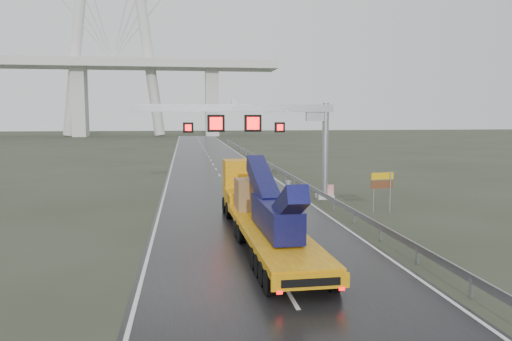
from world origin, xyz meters
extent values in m
plane|color=#2E3324|center=(0.00, 0.00, 0.00)|extent=(400.00, 400.00, 0.00)
cube|color=black|center=(0.00, 40.00, 0.01)|extent=(11.00, 200.00, 0.02)
cube|color=silver|center=(6.90, 18.00, 0.15)|extent=(1.20, 1.20, 0.30)
cylinder|color=#92969A|center=(6.90, 18.00, 3.60)|extent=(0.48, 0.48, 7.20)
cube|color=#92969A|center=(0.00, 18.00, 6.80)|extent=(14.80, 0.55, 0.55)
cube|color=#92969A|center=(6.10, 18.00, 6.30)|extent=(1.40, 0.35, 0.90)
cube|color=#92969A|center=(0.00, 18.00, 7.25)|extent=(0.35, 0.35, 0.35)
cube|color=black|center=(-1.30, 17.95, 5.70)|extent=(1.25, 0.25, 1.25)
cube|color=#FF0C0C|center=(-1.30, 17.81, 5.70)|extent=(0.90, 0.02, 0.90)
cube|color=black|center=(1.40, 17.95, 5.70)|extent=(1.25, 0.25, 1.25)
cube|color=#FF0C0C|center=(1.40, 17.81, 5.70)|extent=(0.90, 0.02, 0.90)
cube|color=black|center=(-3.30, 17.95, 5.40)|extent=(0.75, 0.25, 0.75)
cube|color=#FF0C0C|center=(-3.30, 17.81, 5.40)|extent=(0.54, 0.02, 0.54)
cube|color=black|center=(3.40, 17.95, 5.40)|extent=(0.75, 0.25, 0.75)
cube|color=#FF0C0C|center=(3.40, 17.81, 5.40)|extent=(0.54, 0.02, 0.54)
cube|color=silver|center=(-55.00, 140.00, 22.00)|extent=(160.00, 14.00, 2.50)
cube|color=silver|center=(-35.00, 140.00, 10.50)|extent=(4.00, 6.00, 21.00)
cube|color=silver|center=(5.00, 140.00, 10.50)|extent=(4.00, 6.00, 21.00)
cube|color=#EFB30D|center=(0.33, 3.75, 0.97)|extent=(2.90, 12.94, 0.32)
cube|color=#EFB30D|center=(0.50, -2.83, 0.78)|extent=(2.67, 0.18, 0.51)
cube|color=black|center=(0.50, -2.89, 0.78)|extent=(2.02, 0.07, 0.28)
cube|color=#FF0505|center=(-0.56, -2.92, 0.51)|extent=(0.20, 0.04, 0.11)
cube|color=#FF0505|center=(1.56, -2.87, 0.51)|extent=(0.20, 0.04, 0.11)
cube|color=#EFB30D|center=(0.16, 10.55, 1.33)|extent=(2.42, 1.16, 0.46)
cube|color=#EFB30D|center=(0.12, 12.02, 1.10)|extent=(2.46, 2.82, 1.10)
cube|color=#EFB30D|center=(0.08, 13.68, 2.21)|extent=(2.35, 1.90, 2.39)
cube|color=black|center=(0.06, 14.62, 2.48)|extent=(2.12, 0.10, 1.10)
cube|color=#0E1142|center=(0.35, 2.83, 1.84)|extent=(1.43, 5.55, 1.29)
cube|color=#0E1142|center=(0.27, 6.04, 2.94)|extent=(1.05, 5.09, 2.35)
cube|color=#0E1142|center=(0.41, 0.53, 2.67)|extent=(0.92, 3.67, 2.22)
cylinder|color=#92969A|center=(0.91, 2.84, 2.67)|extent=(0.28, 0.28, 1.47)
cube|color=olive|center=(0.21, 8.53, 1.95)|extent=(2.07, 2.07, 1.66)
cylinder|color=black|center=(0.43, -0.39, 0.46)|extent=(2.69, 0.99, 0.92)
cylinder|color=black|center=(0.27, 6.04, 0.46)|extent=(2.69, 0.99, 0.92)
cylinder|color=black|center=(0.08, 13.49, 0.51)|extent=(2.51, 1.07, 1.01)
cylinder|color=#92969A|center=(8.44, 12.02, 1.33)|extent=(0.09, 0.09, 2.67)
cylinder|color=#92969A|center=(9.56, 12.02, 1.33)|extent=(0.09, 0.09, 2.67)
cube|color=#E5B10C|center=(9.00, 12.02, 2.39)|extent=(1.55, 0.24, 0.44)
cube|color=brown|center=(9.00, 12.02, 1.83)|extent=(1.55, 0.24, 0.50)
cube|color=red|center=(7.30, 18.00, 0.51)|extent=(0.67, 0.48, 1.02)
camera|label=1|loc=(-3.53, -18.33, 6.22)|focal=35.00mm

